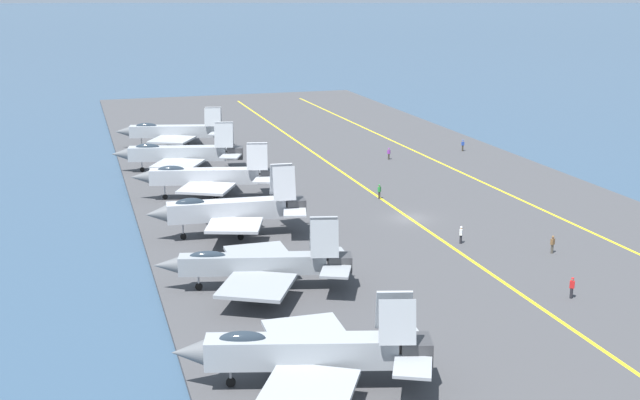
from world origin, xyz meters
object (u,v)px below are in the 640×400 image
(crew_green_vest, at_px, (379,191))
(crew_white_vest, at_px, (461,234))
(parked_jet_sixth, at_px, (175,131))
(parked_jet_fourth, at_px, (208,176))
(parked_jet_nearest, at_px, (306,352))
(parked_jet_second, at_px, (259,264))
(crew_blue_vest, at_px, (463,145))
(parked_jet_fifth, at_px, (180,153))
(crew_red_vest, at_px, (572,287))
(parked_jet_third, at_px, (230,210))
(crew_brown_vest, at_px, (553,244))
(crew_purple_vest, at_px, (389,153))

(crew_green_vest, relative_size, crew_white_vest, 0.99)
(parked_jet_sixth, bearing_deg, parked_jet_fourth, 179.82)
(parked_jet_nearest, distance_m, parked_jet_second, 16.91)
(crew_blue_vest, bearing_deg, crew_white_vest, 152.85)
(crew_blue_vest, bearing_deg, parked_jet_nearest, 145.76)
(parked_jet_second, bearing_deg, parked_jet_fifth, 0.50)
(crew_green_vest, bearing_deg, crew_red_vest, -173.77)
(parked_jet_third, xyz_separation_m, parked_jet_fifth, (30.07, 0.85, -0.34))
(parked_jet_sixth, height_order, crew_blue_vest, parked_jet_sixth)
(parked_jet_third, relative_size, parked_jet_fifth, 0.91)
(crew_brown_vest, bearing_deg, crew_blue_vest, -16.81)
(crew_red_vest, bearing_deg, parked_jet_nearest, 107.35)
(crew_red_vest, bearing_deg, parked_jet_third, 43.71)
(crew_white_vest, height_order, crew_brown_vest, crew_white_vest)
(crew_purple_vest, bearing_deg, crew_white_vest, 168.55)
(crew_white_vest, bearing_deg, parked_jet_second, 105.40)
(parked_jet_fourth, bearing_deg, parked_jet_nearest, 177.97)
(parked_jet_fourth, bearing_deg, parked_jet_fifth, 4.51)
(parked_jet_third, relative_size, crew_blue_vest, 9.14)
(parked_jet_nearest, bearing_deg, parked_jet_fourth, -2.03)
(parked_jet_fifth, distance_m, crew_white_vest, 44.55)
(parked_jet_nearest, relative_size, crew_red_vest, 9.06)
(parked_jet_fourth, bearing_deg, parked_jet_third, 178.66)
(parked_jet_nearest, relative_size, parked_jet_second, 1.00)
(parked_jet_third, relative_size, parked_jet_sixth, 0.91)
(crew_blue_vest, bearing_deg, crew_brown_vest, 163.19)
(crew_purple_vest, bearing_deg, crew_green_vest, 155.19)
(crew_white_vest, bearing_deg, parked_jet_fifth, 29.16)
(parked_jet_nearest, bearing_deg, crew_blue_vest, -34.24)
(parked_jet_third, bearing_deg, crew_red_vest, -136.29)
(crew_purple_vest, bearing_deg, crew_red_vest, 174.03)
(parked_jet_nearest, height_order, parked_jet_third, parked_jet_third)
(parked_jet_third, xyz_separation_m, crew_purple_vest, (28.70, -28.45, -1.84))
(crew_green_vest, bearing_deg, parked_jet_third, 114.93)
(parked_jet_second, xyz_separation_m, crew_brown_vest, (0.76, -28.13, -1.24))
(parked_jet_second, height_order, crew_green_vest, parked_jet_second)
(crew_purple_vest, height_order, crew_blue_vest, crew_blue_vest)
(crew_green_vest, distance_m, crew_blue_vest, 30.95)
(crew_purple_vest, distance_m, crew_white_vest, 38.27)
(crew_green_vest, xyz_separation_m, crew_brown_vest, (-22.90, -8.33, -0.01))
(crew_red_vest, bearing_deg, crew_brown_vest, -25.14)
(crew_white_vest, bearing_deg, crew_green_vest, 4.86)
(crew_purple_vest, relative_size, crew_blue_vest, 0.97)
(crew_purple_vest, height_order, crew_brown_vest, crew_brown_vest)
(parked_jet_fifth, relative_size, parked_jet_sixth, 1.01)
(parked_jet_second, relative_size, parked_jet_sixth, 0.94)
(parked_jet_nearest, relative_size, parked_jet_fourth, 0.95)
(parked_jet_sixth, distance_m, crew_purple_vest, 32.83)
(crew_green_vest, bearing_deg, parked_jet_second, 140.09)
(parked_jet_third, xyz_separation_m, crew_brown_vest, (-13.91, -27.67, -1.82))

